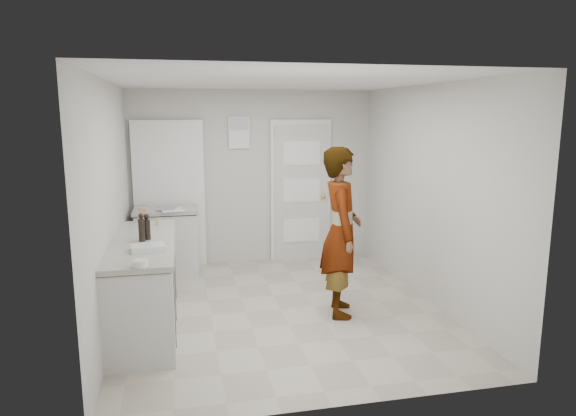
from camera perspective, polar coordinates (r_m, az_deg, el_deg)
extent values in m
plane|color=#A69B8B|center=(5.89, -0.85, -11.18)|extent=(4.00, 4.00, 0.00)
plane|color=beige|center=(7.50, -3.87, 3.41)|extent=(3.50, 0.00, 3.50)
plane|color=beige|center=(3.65, 5.29, -4.26)|extent=(3.50, 0.00, 3.50)
plane|color=beige|center=(5.48, -19.12, 0.21)|extent=(0.00, 4.00, 4.00)
plane|color=beige|center=(6.13, 15.39, 1.45)|extent=(0.00, 4.00, 4.00)
plane|color=silver|center=(5.48, -0.92, 13.91)|extent=(4.00, 4.00, 0.00)
cube|color=silver|center=(7.59, 1.46, 1.62)|extent=(0.80, 0.05, 2.00)
cube|color=white|center=(7.62, 1.41, 1.88)|extent=(0.90, 0.04, 2.10)
sphere|color=tan|center=(7.64, 3.95, 1.27)|extent=(0.07, 0.07, 0.07)
cube|color=white|center=(7.39, -5.45, 8.34)|extent=(0.30, 0.02, 0.45)
cube|color=black|center=(7.42, -13.02, 1.30)|extent=(0.90, 0.05, 2.04)
cube|color=white|center=(7.39, -13.03, 1.34)|extent=(0.98, 0.02, 2.10)
cube|color=silver|center=(5.46, -15.68, -8.53)|extent=(0.60, 1.90, 0.86)
cube|color=black|center=(5.60, -15.48, -12.30)|extent=(0.56, 1.86, 0.08)
cube|color=#B4B0A5|center=(5.33, -15.93, -3.74)|extent=(0.64, 1.96, 0.05)
cube|color=silver|center=(7.13, -13.27, -3.93)|extent=(0.80, 0.55, 0.86)
cube|color=black|center=(7.24, -13.14, -6.92)|extent=(0.75, 0.54, 0.08)
cube|color=#B4B0A5|center=(7.03, -13.43, -0.22)|extent=(0.84, 0.61, 0.05)
imported|color=silver|center=(5.55, 5.92, -2.67)|extent=(0.56, 0.74, 1.83)
cube|color=#99754C|center=(6.19, -15.91, -0.75)|extent=(0.11, 0.06, 0.17)
cylinder|color=tan|center=(5.98, -14.26, -1.55)|extent=(0.05, 0.05, 0.07)
cylinder|color=black|center=(5.33, -15.39, -2.30)|extent=(0.07, 0.07, 0.21)
sphere|color=black|center=(5.30, -15.46, -0.91)|extent=(0.06, 0.06, 0.06)
cylinder|color=black|center=(5.26, -15.95, -2.36)|extent=(0.06, 0.06, 0.23)
sphere|color=black|center=(5.23, -16.03, -0.85)|extent=(0.05, 0.05, 0.05)
cube|color=silver|center=(4.92, -15.28, -4.28)|extent=(0.33, 0.25, 0.05)
cube|color=silver|center=(4.92, -15.27, -4.35)|extent=(0.29, 0.21, 0.04)
cylinder|color=silver|center=(4.45, -16.12, -5.91)|extent=(0.13, 0.13, 0.05)
sphere|color=white|center=(4.44, -16.39, -5.95)|extent=(0.05, 0.05, 0.05)
sphere|color=white|center=(4.46, -15.86, -5.87)|extent=(0.05, 0.05, 0.05)
cube|color=white|center=(6.89, -12.74, -0.16)|extent=(0.31, 0.38, 0.01)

